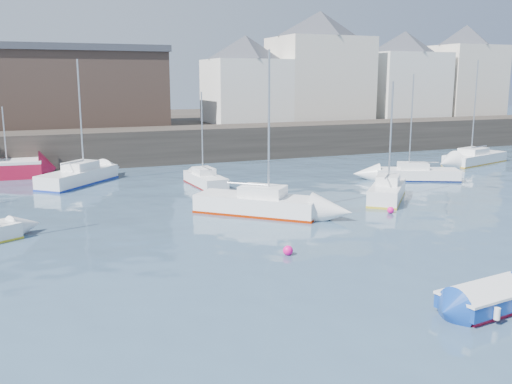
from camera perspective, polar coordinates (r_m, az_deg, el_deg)
name	(u,v)px	position (r m, az deg, el deg)	size (l,w,h in m)	color
water	(390,299)	(20.31, 13.23, -10.35)	(220.00, 220.00, 0.00)	#2D4760
quay_wall	(158,145)	(51.80, -9.77, 4.62)	(90.00, 5.00, 3.00)	#28231E
land_strip	(124,130)	(69.40, -13.08, 6.07)	(90.00, 32.00, 2.80)	#28231E
bldg_east_a	(319,65)	(65.20, 6.37, 12.49)	(13.36, 13.36, 11.80)	beige
bldg_east_b	(404,74)	(70.72, 14.55, 11.35)	(11.88, 11.88, 9.95)	white
bldg_east_c	(464,70)	(76.44, 20.09, 11.38)	(11.14, 11.14, 10.95)	beige
bldg_east_d	(246,78)	(60.92, -1.03, 11.29)	(11.14, 11.14, 8.95)	white
warehouse	(76,86)	(58.47, -17.55, 10.04)	(16.40, 10.40, 7.60)	#3D2D26
blue_dinghy	(493,297)	(20.35, 22.61, -9.70)	(3.94, 2.20, 0.72)	maroon
sailboat_b	(258,204)	(31.51, 0.16, -1.18)	(6.53, 6.33, 8.87)	white
sailboat_c	(387,191)	(36.04, 12.98, 0.08)	(4.94, 5.24, 7.20)	white
sailboat_d	(416,174)	(43.70, 15.73, 1.77)	(6.28, 4.36, 7.70)	white
sailboat_f	(205,179)	(39.90, -5.10, 1.26)	(1.83, 5.05, 6.48)	white
sailboat_g	(475,158)	(53.81, 21.03, 3.21)	(7.39, 4.25, 8.91)	white
sailboat_h	(79,176)	(42.39, -17.33, 1.53)	(6.16, 6.44, 8.69)	white
buoy_near	(288,255)	(24.46, 3.21, -6.30)	(0.43, 0.43, 0.43)	#FF0B82
buoy_mid	(390,213)	(32.65, 13.29, -2.08)	(0.39, 0.39, 0.39)	#FF0B82
buoy_far	(264,201)	(35.02, 0.80, -0.87)	(0.36, 0.36, 0.36)	#FF0B82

